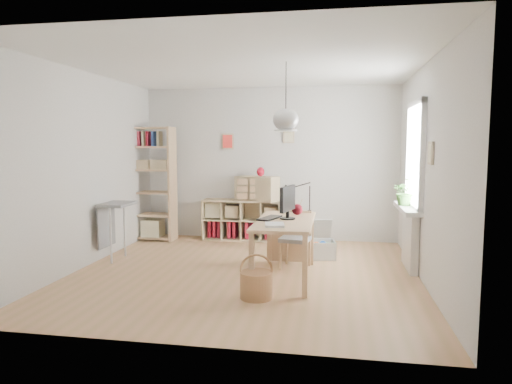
% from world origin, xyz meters
% --- Properties ---
extents(ground, '(4.50, 4.50, 0.00)m').
position_xyz_m(ground, '(0.00, 0.00, 0.00)').
color(ground, tan).
rests_on(ground, ground).
extents(room_shell, '(4.50, 4.50, 4.50)m').
position_xyz_m(room_shell, '(0.55, -0.15, 2.00)').
color(room_shell, white).
rests_on(room_shell, ground).
extents(window_unit, '(0.07, 1.16, 1.46)m').
position_xyz_m(window_unit, '(2.23, 0.60, 1.55)').
color(window_unit, white).
rests_on(window_unit, ground).
extents(radiator, '(0.10, 0.80, 0.80)m').
position_xyz_m(radiator, '(2.19, 0.60, 0.40)').
color(radiator, white).
rests_on(radiator, ground).
extents(windowsill, '(0.22, 1.20, 0.06)m').
position_xyz_m(windowsill, '(2.14, 0.60, 0.83)').
color(windowsill, white).
rests_on(windowsill, radiator).
extents(desk, '(0.70, 1.50, 0.75)m').
position_xyz_m(desk, '(0.55, -0.15, 0.66)').
color(desk, '#D8B07C').
rests_on(desk, ground).
extents(cube_shelf, '(1.40, 0.38, 0.72)m').
position_xyz_m(cube_shelf, '(-0.47, 2.08, 0.30)').
color(cube_shelf, tan).
rests_on(cube_shelf, ground).
extents(tall_bookshelf, '(0.80, 0.38, 2.00)m').
position_xyz_m(tall_bookshelf, '(-2.04, 1.80, 1.09)').
color(tall_bookshelf, '#D8B07C').
rests_on(tall_bookshelf, ground).
extents(side_table, '(0.40, 0.55, 0.85)m').
position_xyz_m(side_table, '(-2.04, 0.35, 0.67)').
color(side_table, gray).
rests_on(side_table, ground).
extents(chair, '(0.44, 0.44, 0.78)m').
position_xyz_m(chair, '(0.65, 0.39, 0.44)').
color(chair, gray).
rests_on(chair, ground).
extents(wicker_basket, '(0.36, 0.36, 0.50)m').
position_xyz_m(wicker_basket, '(0.32, -0.97, 0.16)').
color(wicker_basket, olive).
rests_on(wicker_basket, ground).
extents(storage_chest, '(0.61, 0.66, 0.55)m').
position_xyz_m(storage_chest, '(0.91, 1.00, 0.18)').
color(storage_chest, silver).
rests_on(storage_chest, ground).
extents(monitor, '(0.19, 0.48, 0.42)m').
position_xyz_m(monitor, '(0.57, -0.08, 0.99)').
color(monitor, black).
rests_on(monitor, desk).
extents(keyboard, '(0.29, 0.46, 0.02)m').
position_xyz_m(keyboard, '(0.35, -0.10, 0.76)').
color(keyboard, black).
rests_on(keyboard, desk).
extents(task_lamp, '(0.38, 0.14, 0.40)m').
position_xyz_m(task_lamp, '(0.64, 0.46, 1.02)').
color(task_lamp, black).
rests_on(task_lamp, desk).
extents(yarn_ball, '(0.15, 0.15, 0.15)m').
position_xyz_m(yarn_ball, '(0.67, 0.29, 0.82)').
color(yarn_ball, '#520B11').
rests_on(yarn_ball, desk).
extents(paper_tray, '(0.26, 0.31, 0.03)m').
position_xyz_m(paper_tray, '(0.47, -0.58, 0.76)').
color(paper_tray, white).
rests_on(paper_tray, desk).
extents(drawer_chest, '(0.81, 0.58, 0.42)m').
position_xyz_m(drawer_chest, '(-0.18, 2.04, 0.93)').
color(drawer_chest, tan).
rests_on(drawer_chest, cube_shelf).
extents(red_vase, '(0.13, 0.13, 0.16)m').
position_xyz_m(red_vase, '(-0.12, 2.04, 1.22)').
color(red_vase, maroon).
rests_on(red_vase, drawer_chest).
extents(potted_plant, '(0.36, 0.32, 0.38)m').
position_xyz_m(potted_plant, '(2.12, 0.69, 1.05)').
color(potted_plant, '#346726').
rests_on(potted_plant, windowsill).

